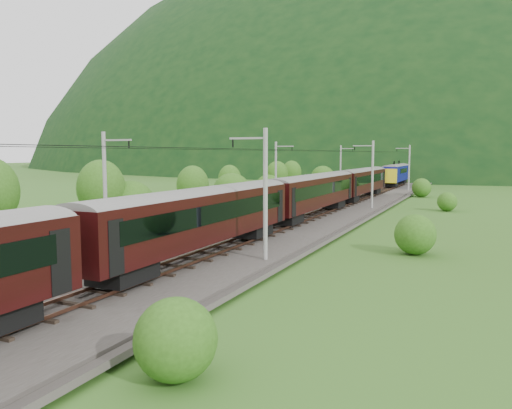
% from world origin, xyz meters
% --- Properties ---
extents(ground, '(600.00, 600.00, 0.00)m').
position_xyz_m(ground, '(0.00, 0.00, 0.00)').
color(ground, '#34591B').
rests_on(ground, ground).
extents(railbed, '(14.00, 220.00, 0.30)m').
position_xyz_m(railbed, '(0.00, 10.00, 0.15)').
color(railbed, '#38332D').
rests_on(railbed, ground).
extents(track_left, '(2.40, 220.00, 0.27)m').
position_xyz_m(track_left, '(-2.40, 10.00, 0.37)').
color(track_left, brown).
rests_on(track_left, railbed).
extents(track_right, '(2.40, 220.00, 0.27)m').
position_xyz_m(track_right, '(2.40, 10.00, 0.37)').
color(track_right, brown).
rests_on(track_right, railbed).
extents(catenary_left, '(2.54, 192.28, 8.00)m').
position_xyz_m(catenary_left, '(-6.12, 32.00, 4.50)').
color(catenary_left, gray).
rests_on(catenary_left, railbed).
extents(catenary_right, '(2.54, 192.28, 8.00)m').
position_xyz_m(catenary_right, '(6.12, 32.00, 4.50)').
color(catenary_right, gray).
rests_on(catenary_right, railbed).
extents(overhead_wires, '(4.83, 198.00, 0.03)m').
position_xyz_m(overhead_wires, '(0.00, 10.00, 7.10)').
color(overhead_wires, black).
rests_on(overhead_wires, ground).
extents(mountain_main, '(504.00, 360.00, 244.00)m').
position_xyz_m(mountain_main, '(0.00, 260.00, 0.00)').
color(mountain_main, black).
rests_on(mountain_main, ground).
extents(mountain_ridge, '(336.00, 280.00, 132.00)m').
position_xyz_m(mountain_ridge, '(-120.00, 300.00, 0.00)').
color(mountain_ridge, black).
rests_on(mountain_ridge, ground).
extents(train, '(2.90, 161.98, 5.04)m').
position_xyz_m(train, '(2.40, -1.61, 3.45)').
color(train, black).
rests_on(train, ground).
extents(hazard_post_near, '(0.16, 0.16, 1.50)m').
position_xyz_m(hazard_post_near, '(-0.53, 42.72, 1.05)').
color(hazard_post_near, red).
rests_on(hazard_post_near, railbed).
extents(hazard_post_far, '(0.16, 0.16, 1.52)m').
position_xyz_m(hazard_post_far, '(0.37, 26.48, 1.06)').
color(hazard_post_far, red).
rests_on(hazard_post_far, railbed).
extents(signal, '(0.23, 0.23, 2.09)m').
position_xyz_m(signal, '(-4.15, 57.08, 1.53)').
color(signal, black).
rests_on(signal, railbed).
extents(vegetation_left, '(11.33, 138.52, 6.58)m').
position_xyz_m(vegetation_left, '(-13.69, 18.51, 2.79)').
color(vegetation_left, '#2C5416').
rests_on(vegetation_left, ground).
extents(vegetation_right, '(7.54, 94.61, 2.65)m').
position_xyz_m(vegetation_right, '(11.94, 16.44, 1.18)').
color(vegetation_right, '#2C5416').
rests_on(vegetation_right, ground).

